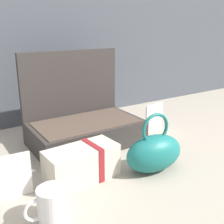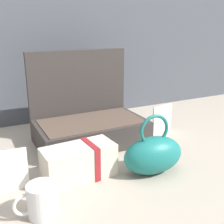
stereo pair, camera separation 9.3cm
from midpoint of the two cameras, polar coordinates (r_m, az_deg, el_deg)
name	(u,v)px [view 1 (the left image)]	position (r m, az deg, el deg)	size (l,w,h in m)	color
ground_plane	(107,162)	(1.02, -3.61, -10.28)	(6.00, 6.00, 0.00)	#9E9384
open_suitcase	(83,122)	(1.17, -8.29, -2.15)	(0.44, 0.28, 0.37)	#332D2B
teal_pouch_handbag	(154,152)	(0.94, 5.83, -8.29)	(0.22, 0.13, 0.21)	#196B66
cream_toiletry_bag	(83,163)	(0.91, -9.03, -10.44)	(0.24, 0.12, 0.11)	beige
coffee_mug	(52,205)	(0.76, -15.85, -17.89)	(0.12, 0.08, 0.09)	silver
info_card_left	(154,117)	(1.30, 6.63, -1.11)	(0.11, 0.01, 0.13)	silver
poster_card_right	(14,176)	(0.87, -22.48, -12.14)	(0.10, 0.01, 0.13)	white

